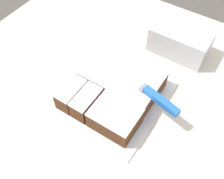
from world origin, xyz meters
The scene contains 5 objects.
countertop centered at (0.00, 0.00, 0.47)m, with size 1.40×1.10×0.93m.
cake_board centered at (-0.07, -0.05, 0.93)m, with size 0.34×0.35×0.01m.
cake centered at (-0.06, -0.04, 0.97)m, with size 0.27×0.29×0.07m.
knife centered at (0.07, -0.02, 1.02)m, with size 0.31×0.10×0.02m.
storage_box centered at (0.03, 0.28, 0.98)m, with size 0.22×0.13×0.11m.
Camera 1 is at (0.22, -0.49, 1.67)m, focal length 42.00 mm.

